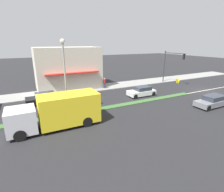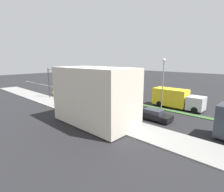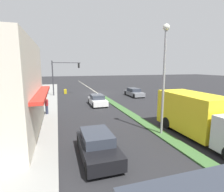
% 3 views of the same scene
% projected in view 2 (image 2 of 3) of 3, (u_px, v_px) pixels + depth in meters
% --- Properties ---
extents(ground_plane, '(160.00, 160.00, 0.00)m').
position_uv_depth(ground_plane, '(143.00, 105.00, 28.43)').
color(ground_plane, '#232326').
extents(sidewalk_right, '(4.00, 73.00, 0.12)m').
position_uv_depth(sidewalk_right, '(107.00, 119.00, 21.64)').
color(sidewalk_right, gray).
rests_on(sidewalk_right, ground).
extents(median_strip, '(0.90, 46.00, 0.10)m').
position_uv_depth(median_strip, '(203.00, 117.00, 22.41)').
color(median_strip, '#3D6633').
rests_on(median_strip, ground).
extents(lane_marking_center, '(0.16, 60.00, 0.01)m').
position_uv_depth(lane_marking_center, '(77.00, 92.00, 40.44)').
color(lane_marking_center, beige).
rests_on(lane_marking_center, ground).
extents(building_corner_store, '(5.62, 9.67, 6.36)m').
position_uv_depth(building_corner_store, '(95.00, 96.00, 19.82)').
color(building_corner_store, beige).
rests_on(building_corner_store, sidewalk_right).
extents(traffic_signal_main, '(4.59, 0.34, 5.60)m').
position_uv_depth(traffic_signal_main, '(55.00, 77.00, 34.22)').
color(traffic_signal_main, '#333338').
rests_on(traffic_signal_main, sidewalk_right).
extents(street_lamp, '(0.44, 0.44, 7.37)m').
position_uv_depth(street_lamp, '(163.00, 77.00, 25.32)').
color(street_lamp, gray).
rests_on(street_lamp, median_strip).
extents(pedestrian, '(0.34, 0.34, 1.65)m').
position_uv_depth(pedestrian, '(87.00, 104.00, 25.57)').
color(pedestrian, '#282D42').
rests_on(pedestrian, sidewalk_right).
extents(warning_aframe_sign, '(0.45, 0.53, 0.84)m').
position_uv_depth(warning_aframe_sign, '(54.00, 93.00, 36.46)').
color(warning_aframe_sign, yellow).
rests_on(warning_aframe_sign, ground).
extents(delivery_truck, '(2.44, 7.50, 2.87)m').
position_uv_depth(delivery_truck, '(176.00, 98.00, 26.76)').
color(delivery_truck, silver).
rests_on(delivery_truck, ground).
extents(van_white, '(1.79, 3.82, 1.30)m').
position_uv_depth(van_white, '(101.00, 97.00, 31.80)').
color(van_white, silver).
rests_on(van_white, ground).
extents(suv_black, '(1.77, 4.01, 1.34)m').
position_uv_depth(suv_black, '(155.00, 115.00, 21.44)').
color(suv_black, black).
rests_on(suv_black, ground).
extents(suv_grey, '(1.77, 4.41, 1.30)m').
position_uv_depth(suv_grey, '(109.00, 89.00, 40.19)').
color(suv_grey, slate).
rests_on(suv_grey, ground).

